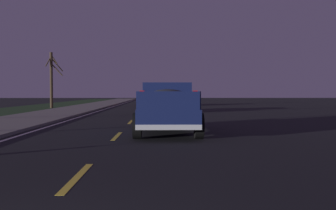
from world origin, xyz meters
The scene contains 8 objects.
ground centered at (27.00, 0.00, 0.00)m, with size 144.00×144.00×0.00m, color black.
sidewalk_shoulder centered at (27.00, 5.70, 0.06)m, with size 108.00×4.00×0.12m, color slate.
grass_verge centered at (27.00, 10.70, 0.00)m, with size 108.00×6.00×0.01m, color #1E3819.
lane_markings centered at (29.00, 2.55, 0.00)m, with size 108.00×3.54×0.01m.
pickup_truck centered at (11.72, -1.75, 0.98)m, with size 5.43×2.30×1.87m.
sedan_black centered at (26.86, -1.95, 0.78)m, with size 4.41×2.04×1.54m.
sedan_red centered at (39.96, -1.92, 0.78)m, with size 4.45×2.10×1.54m.
bare_tree_far centered at (34.05, 8.82, 2.83)m, with size 1.60×1.51×5.31m.
Camera 1 is at (-2.34, -1.45, 1.50)m, focal length 40.46 mm.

